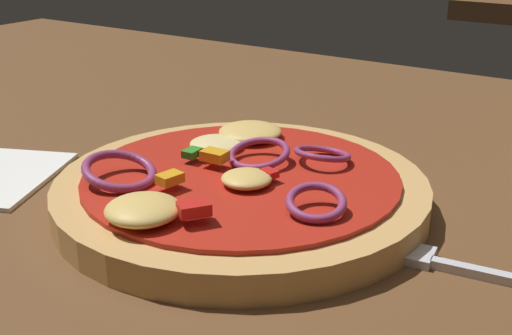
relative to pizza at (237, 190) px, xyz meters
name	(u,v)px	position (x,y,z in m)	size (l,w,h in m)	color
dining_table	(285,247)	(0.03, 0.00, -0.03)	(1.47, 0.85, 0.04)	brown
pizza	(237,190)	(0.00, 0.00, 0.00)	(0.23, 0.23, 0.04)	tan
fork	(481,270)	(0.15, 0.00, -0.01)	(0.18, 0.04, 0.01)	silver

